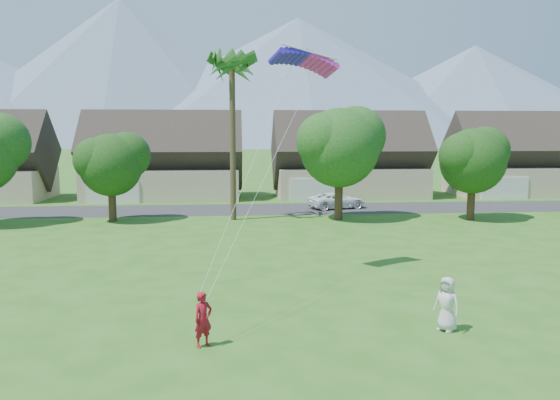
{
  "coord_description": "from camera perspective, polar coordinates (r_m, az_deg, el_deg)",
  "views": [
    {
      "loc": [
        -1.91,
        -12.69,
        6.65
      ],
      "look_at": [
        0.0,
        10.0,
        3.8
      ],
      "focal_mm": 35.0,
      "sensor_mm": 36.0,
      "label": 1
    }
  ],
  "objects": [
    {
      "name": "street",
      "position": [
        47.2,
        -2.45,
        -0.97
      ],
      "size": [
        90.0,
        7.0,
        0.01
      ],
      "primitive_type": "cube",
      "color": "#2D2D30",
      "rests_on": "ground"
    },
    {
      "name": "kite_flyer",
      "position": [
        17.48,
        -8.04,
        -12.24
      ],
      "size": [
        0.76,
        0.71,
        1.74
      ],
      "primitive_type": "imported",
      "rotation": [
        0.0,
        0.0,
        0.63
      ],
      "color": "maroon",
      "rests_on": "ground"
    },
    {
      "name": "watcher",
      "position": [
        19.42,
        17.04,
        -10.34
      ],
      "size": [
        1.03,
        1.07,
        1.85
      ],
      "primitive_type": "imported",
      "rotation": [
        0.0,
        0.0,
        -0.88
      ],
      "color": "silver",
      "rests_on": "ground"
    },
    {
      "name": "parked_car",
      "position": [
        47.91,
        5.96,
        -0.05
      ],
      "size": [
        5.46,
        3.64,
        1.39
      ],
      "primitive_type": "imported",
      "rotation": [
        0.0,
        0.0,
        1.86
      ],
      "color": "white",
      "rests_on": "ground"
    },
    {
      "name": "mountain_ridge",
      "position": [
        273.89,
        -2.27,
        11.82
      ],
      "size": [
        540.0,
        240.0,
        70.0
      ],
      "color": "slate",
      "rests_on": "ground"
    },
    {
      "name": "houses_row",
      "position": [
        55.83,
        -2.34,
        3.83
      ],
      "size": [
        72.75,
        8.19,
        8.86
      ],
      "color": "beige",
      "rests_on": "ground"
    },
    {
      "name": "tree_row",
      "position": [
        40.66,
        -3.74,
        4.63
      ],
      "size": [
        62.27,
        6.67,
        8.45
      ],
      "color": "#47301C",
      "rests_on": "ground"
    },
    {
      "name": "fan_palm",
      "position": [
        41.52,
        -5.05,
        14.23
      ],
      "size": [
        3.0,
        3.0,
        13.8
      ],
      "color": "#4C3D26",
      "rests_on": "ground"
    },
    {
      "name": "parafoil_kite",
      "position": [
        25.81,
        2.52,
        14.56
      ],
      "size": [
        3.49,
        1.59,
        0.5
      ],
      "rotation": [
        0.0,
        0.0,
        0.44
      ],
      "color": "#3018B9",
      "rests_on": "ground"
    }
  ]
}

